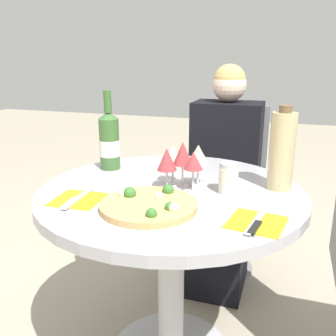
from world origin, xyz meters
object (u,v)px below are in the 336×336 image
(chair_behind_diner, at_px, (226,193))
(seated_diner, at_px, (222,190))
(wine_bottle, at_px, (109,141))
(pizza_large, at_px, (149,204))
(dining_table, at_px, (171,230))
(tall_carafe, at_px, (282,151))

(chair_behind_diner, xyz_separation_m, seated_diner, (0.00, -0.15, 0.07))
(wine_bottle, bearing_deg, pizza_large, -48.75)
(chair_behind_diner, height_order, pizza_large, chair_behind_diner)
(seated_diner, bearing_deg, wine_bottle, 51.51)
(chair_behind_diner, xyz_separation_m, pizza_large, (-0.08, -0.99, 0.30))
(dining_table, relative_size, seated_diner, 0.82)
(chair_behind_diner, distance_m, pizza_large, 1.04)
(dining_table, height_order, tall_carafe, tall_carafe)
(wine_bottle, relative_size, tall_carafe, 1.10)
(pizza_large, xyz_separation_m, tall_carafe, (0.37, 0.31, 0.13))
(seated_diner, height_order, wine_bottle, seated_diner)
(tall_carafe, bearing_deg, pizza_large, -139.67)
(pizza_large, distance_m, tall_carafe, 0.50)
(wine_bottle, bearing_deg, seated_diner, 51.51)
(dining_table, distance_m, seated_diner, 0.66)
(dining_table, distance_m, pizza_large, 0.26)
(wine_bottle, bearing_deg, tall_carafe, -3.09)
(pizza_large, distance_m, wine_bottle, 0.48)
(chair_behind_diner, distance_m, wine_bottle, 0.85)
(chair_behind_diner, height_order, wine_bottle, wine_bottle)
(wine_bottle, height_order, tall_carafe, wine_bottle)
(chair_behind_diner, height_order, tall_carafe, tall_carafe)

